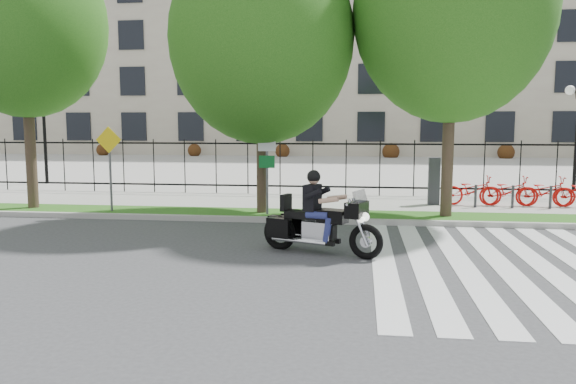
# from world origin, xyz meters

# --- Properties ---
(ground) EXTENTS (120.00, 120.00, 0.00)m
(ground) POSITION_xyz_m (0.00, 0.00, 0.00)
(ground) COLOR #39393B
(ground) RESTS_ON ground
(curb) EXTENTS (60.00, 0.20, 0.15)m
(curb) POSITION_xyz_m (0.00, 4.10, 0.07)
(curb) COLOR #9E9C94
(curb) RESTS_ON ground
(grass_verge) EXTENTS (60.00, 1.50, 0.15)m
(grass_verge) POSITION_xyz_m (0.00, 4.95, 0.07)
(grass_verge) COLOR #1F5615
(grass_verge) RESTS_ON ground
(sidewalk) EXTENTS (60.00, 3.50, 0.15)m
(sidewalk) POSITION_xyz_m (0.00, 7.45, 0.07)
(sidewalk) COLOR #A9A79E
(sidewalk) RESTS_ON ground
(plaza) EXTENTS (80.00, 34.00, 0.10)m
(plaza) POSITION_xyz_m (0.00, 25.00, 0.05)
(plaza) COLOR #A9A79E
(plaza) RESTS_ON ground
(crosswalk_stripes) EXTENTS (5.70, 8.00, 0.01)m
(crosswalk_stripes) POSITION_xyz_m (4.83, 0.00, 0.01)
(crosswalk_stripes) COLOR silver
(crosswalk_stripes) RESTS_ON ground
(iron_fence) EXTENTS (30.00, 0.06, 2.00)m
(iron_fence) POSITION_xyz_m (0.00, 9.20, 1.15)
(iron_fence) COLOR black
(iron_fence) RESTS_ON sidewalk
(office_building) EXTENTS (60.00, 21.90, 20.15)m
(office_building) POSITION_xyz_m (0.00, 44.92, 9.97)
(office_building) COLOR #AA9C89
(office_building) RESTS_ON ground
(lamp_post_left) EXTENTS (1.06, 0.70, 4.25)m
(lamp_post_left) POSITION_xyz_m (-12.00, 12.00, 3.21)
(lamp_post_left) COLOR black
(lamp_post_left) RESTS_ON ground
(street_tree_0) EXTENTS (4.86, 4.86, 8.33)m
(street_tree_0) POSITION_xyz_m (-8.28, 4.95, 5.67)
(street_tree_0) COLOR #36291D
(street_tree_0) RESTS_ON grass_verge
(street_tree_1) EXTENTS (5.22, 5.22, 7.98)m
(street_tree_1) POSITION_xyz_m (-1.11, 4.95, 5.13)
(street_tree_1) COLOR #36291D
(street_tree_1) RESTS_ON grass_verge
(street_tree_2) EXTENTS (5.35, 5.35, 8.73)m
(street_tree_2) POSITION_xyz_m (4.11, 4.95, 5.80)
(street_tree_2) COLOR #36291D
(street_tree_2) RESTS_ON grass_verge
(bike_share_station) EXTENTS (7.77, 0.85, 1.50)m
(bike_share_station) POSITION_xyz_m (7.92, 7.20, 0.62)
(bike_share_station) COLOR #2D2D33
(bike_share_station) RESTS_ON sidewalk
(sign_pole_regulatory) EXTENTS (0.50, 0.09, 2.50)m
(sign_pole_regulatory) POSITION_xyz_m (-0.91, 4.58, 1.74)
(sign_pole_regulatory) COLOR #59595B
(sign_pole_regulatory) RESTS_ON grass_verge
(sign_pole_warning) EXTENTS (0.78, 0.09, 2.49)m
(sign_pole_warning) POSITION_xyz_m (-5.58, 4.58, 1.74)
(sign_pole_warning) COLOR #59595B
(sign_pole_warning) RESTS_ON grass_verge
(motorcycle_rider) EXTENTS (2.61, 1.38, 2.12)m
(motorcycle_rider) POSITION_xyz_m (0.90, 0.51, 0.70)
(motorcycle_rider) COLOR black
(motorcycle_rider) RESTS_ON ground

